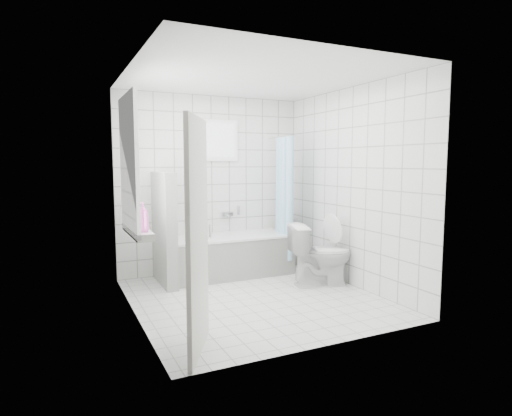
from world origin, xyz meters
TOP-DOWN VIEW (x-y plane):
  - ground at (0.00, 0.00)m, footprint 3.00×3.00m
  - ceiling at (0.00, 0.00)m, footprint 3.00×3.00m
  - wall_back at (0.00, 1.50)m, footprint 2.80×0.02m
  - wall_front at (0.00, -1.50)m, footprint 2.80×0.02m
  - wall_left at (-1.40, 0.00)m, footprint 0.02×3.00m
  - wall_right at (1.40, 0.00)m, footprint 0.02×3.00m
  - window_left at (-1.35, 0.30)m, footprint 0.01×0.90m
  - window_back at (0.10, 1.46)m, footprint 0.50×0.01m
  - window_sill at (-1.31, 0.30)m, footprint 0.18×1.02m
  - door at (-1.06, -1.13)m, footprint 0.41×0.72m
  - bathtub at (0.12, 1.12)m, footprint 1.77×0.77m
  - partition_wall at (-0.83, 1.07)m, footprint 0.15×0.85m
  - tiled_ledge at (1.15, 1.38)m, footprint 0.40×0.24m
  - toilet at (1.03, 0.12)m, footprint 0.90×0.64m
  - curtain_rod at (0.95, 1.10)m, footprint 0.02×0.80m
  - shower_curtain at (0.95, 0.97)m, footprint 0.14×0.48m
  - tub_faucet at (0.22, 1.46)m, footprint 0.18×0.06m
  - sill_bottles at (-1.30, 0.20)m, footprint 0.17×0.60m
  - ledge_bottles at (1.16, 1.34)m, footprint 0.18×0.17m

SIDE VIEW (x-z plane):
  - ground at x=0.00m, z-range 0.00..0.00m
  - tiled_ledge at x=1.15m, z-range 0.00..0.55m
  - bathtub at x=0.12m, z-range 0.00..0.58m
  - toilet at x=1.03m, z-range 0.00..0.83m
  - ledge_bottles at x=1.16m, z-range 0.54..0.80m
  - partition_wall at x=-0.83m, z-range 0.00..1.50m
  - tub_faucet at x=0.22m, z-range 0.82..0.88m
  - window_sill at x=-1.31m, z-range 0.82..0.90m
  - door at x=-1.06m, z-range 0.00..2.00m
  - sill_bottles at x=-1.30m, z-range 0.88..1.19m
  - shower_curtain at x=0.95m, z-range 0.21..1.99m
  - wall_back at x=0.00m, z-range 0.00..2.60m
  - wall_front at x=0.00m, z-range 0.00..2.60m
  - wall_left at x=-1.40m, z-range 0.00..2.60m
  - wall_right at x=1.40m, z-range 0.00..2.60m
  - window_left at x=-1.35m, z-range 0.90..2.30m
  - window_back at x=0.10m, z-range 1.70..2.20m
  - curtain_rod at x=0.95m, z-range 1.99..2.01m
  - ceiling at x=0.00m, z-range 2.60..2.60m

